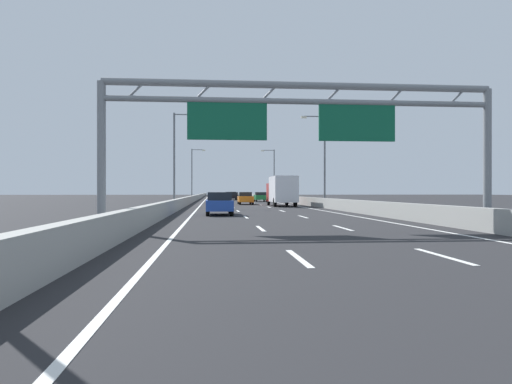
% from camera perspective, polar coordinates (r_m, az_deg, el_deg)
% --- Properties ---
extents(ground_plane, '(260.00, 260.00, 0.00)m').
position_cam_1_polar(ground_plane, '(98.71, -3.02, -0.85)').
color(ground_plane, '#262628').
extents(lane_dash_left_1, '(0.16, 3.00, 0.01)m').
position_cam_1_polar(lane_dash_left_1, '(11.42, 5.16, -7.95)').
color(lane_dash_left_1, white).
rests_on(lane_dash_left_1, ground_plane).
extents(lane_dash_left_2, '(0.16, 3.00, 0.01)m').
position_cam_1_polar(lane_dash_left_2, '(20.29, 0.55, -4.43)').
color(lane_dash_left_2, white).
rests_on(lane_dash_left_2, ground_plane).
extents(lane_dash_left_3, '(0.16, 3.00, 0.01)m').
position_cam_1_polar(lane_dash_left_3, '(29.24, -1.24, -3.05)').
color(lane_dash_left_3, white).
rests_on(lane_dash_left_3, ground_plane).
extents(lane_dash_left_4, '(0.16, 3.00, 0.01)m').
position_cam_1_polar(lane_dash_left_4, '(38.21, -2.18, -2.32)').
color(lane_dash_left_4, white).
rests_on(lane_dash_left_4, ground_plane).
extents(lane_dash_left_5, '(0.16, 3.00, 0.01)m').
position_cam_1_polar(lane_dash_left_5, '(47.20, -2.77, -1.86)').
color(lane_dash_left_5, white).
rests_on(lane_dash_left_5, ground_plane).
extents(lane_dash_left_6, '(0.16, 3.00, 0.01)m').
position_cam_1_polar(lane_dash_left_6, '(56.18, -3.16, -1.55)').
color(lane_dash_left_6, white).
rests_on(lane_dash_left_6, ground_plane).
extents(lane_dash_left_7, '(0.16, 3.00, 0.01)m').
position_cam_1_polar(lane_dash_left_7, '(65.18, -3.45, -1.33)').
color(lane_dash_left_7, white).
rests_on(lane_dash_left_7, ground_plane).
extents(lane_dash_left_8, '(0.16, 3.00, 0.01)m').
position_cam_1_polar(lane_dash_left_8, '(74.17, -3.67, -1.16)').
color(lane_dash_left_8, white).
rests_on(lane_dash_left_8, ground_plane).
extents(lane_dash_left_9, '(0.16, 3.00, 0.01)m').
position_cam_1_polar(lane_dash_left_9, '(83.17, -3.84, -1.02)').
color(lane_dash_left_9, white).
rests_on(lane_dash_left_9, ground_plane).
extents(lane_dash_left_10, '(0.16, 3.00, 0.01)m').
position_cam_1_polar(lane_dash_left_10, '(92.16, -3.98, -0.92)').
color(lane_dash_left_10, white).
rests_on(lane_dash_left_10, ground_plane).
extents(lane_dash_left_11, '(0.16, 3.00, 0.01)m').
position_cam_1_polar(lane_dash_left_11, '(101.16, -4.09, -0.83)').
color(lane_dash_left_11, white).
rests_on(lane_dash_left_11, ground_plane).
extents(lane_dash_left_12, '(0.16, 3.00, 0.01)m').
position_cam_1_polar(lane_dash_left_12, '(110.16, -4.19, -0.75)').
color(lane_dash_left_12, white).
rests_on(lane_dash_left_12, ground_plane).
extents(lane_dash_left_13, '(0.16, 3.00, 0.01)m').
position_cam_1_polar(lane_dash_left_13, '(119.15, -4.27, -0.69)').
color(lane_dash_left_13, white).
rests_on(lane_dash_left_13, ground_plane).
extents(lane_dash_left_14, '(0.16, 3.00, 0.01)m').
position_cam_1_polar(lane_dash_left_14, '(128.15, -4.34, -0.64)').
color(lane_dash_left_14, white).
rests_on(lane_dash_left_14, ground_plane).
extents(lane_dash_left_15, '(0.16, 3.00, 0.01)m').
position_cam_1_polar(lane_dash_left_15, '(137.15, -4.40, -0.59)').
color(lane_dash_left_15, white).
rests_on(lane_dash_left_15, ground_plane).
extents(lane_dash_left_16, '(0.16, 3.00, 0.01)m').
position_cam_1_polar(lane_dash_left_16, '(146.15, -4.45, -0.55)').
color(lane_dash_left_16, white).
rests_on(lane_dash_left_16, ground_plane).
extents(lane_dash_left_17, '(0.16, 3.00, 0.01)m').
position_cam_1_polar(lane_dash_left_17, '(155.15, -4.50, -0.51)').
color(lane_dash_left_17, white).
rests_on(lane_dash_left_17, ground_plane).
extents(lane_dash_right_1, '(0.16, 3.00, 0.01)m').
position_cam_1_polar(lane_dash_right_1, '(12.58, 21.65, -7.21)').
color(lane_dash_right_1, white).
rests_on(lane_dash_right_1, ground_plane).
extents(lane_dash_right_2, '(0.16, 3.00, 0.01)m').
position_cam_1_polar(lane_dash_right_2, '(20.96, 10.42, -4.29)').
color(lane_dash_right_2, white).
rests_on(lane_dash_right_2, ground_plane).
extents(lane_dash_right_3, '(0.16, 3.00, 0.01)m').
position_cam_1_polar(lane_dash_right_3, '(29.71, 5.72, -3.00)').
color(lane_dash_right_3, white).
rests_on(lane_dash_right_3, ground_plane).
extents(lane_dash_right_4, '(0.16, 3.00, 0.01)m').
position_cam_1_polar(lane_dash_right_4, '(38.57, 3.17, -2.29)').
color(lane_dash_right_4, white).
rests_on(lane_dash_right_4, ground_plane).
extents(lane_dash_right_5, '(0.16, 3.00, 0.01)m').
position_cam_1_polar(lane_dash_right_5, '(47.49, 1.58, -1.85)').
color(lane_dash_right_5, white).
rests_on(lane_dash_right_5, ground_plane).
extents(lane_dash_right_6, '(0.16, 3.00, 0.01)m').
position_cam_1_polar(lane_dash_right_6, '(56.43, 0.49, -1.54)').
color(lane_dash_right_6, white).
rests_on(lane_dash_right_6, ground_plane).
extents(lane_dash_right_7, '(0.16, 3.00, 0.01)m').
position_cam_1_polar(lane_dash_right_7, '(65.39, -0.30, -1.32)').
color(lane_dash_right_7, white).
rests_on(lane_dash_right_7, ground_plane).
extents(lane_dash_right_8, '(0.16, 3.00, 0.01)m').
position_cam_1_polar(lane_dash_right_8, '(74.36, -0.90, -1.15)').
color(lane_dash_right_8, white).
rests_on(lane_dash_right_8, ground_plane).
extents(lane_dash_right_9, '(0.16, 3.00, 0.01)m').
position_cam_1_polar(lane_dash_right_9, '(83.33, -1.37, -1.02)').
color(lane_dash_right_9, white).
rests_on(lane_dash_right_9, ground_plane).
extents(lane_dash_right_10, '(0.16, 3.00, 0.01)m').
position_cam_1_polar(lane_dash_right_10, '(92.31, -1.74, -0.91)').
color(lane_dash_right_10, white).
rests_on(lane_dash_right_10, ground_plane).
extents(lane_dash_right_11, '(0.16, 3.00, 0.01)m').
position_cam_1_polar(lane_dash_right_11, '(101.29, -2.06, -0.83)').
color(lane_dash_right_11, white).
rests_on(lane_dash_right_11, ground_plane).
extents(lane_dash_right_12, '(0.16, 3.00, 0.01)m').
position_cam_1_polar(lane_dash_right_12, '(110.28, -2.32, -0.75)').
color(lane_dash_right_12, white).
rests_on(lane_dash_right_12, ground_plane).
extents(lane_dash_right_13, '(0.16, 3.00, 0.01)m').
position_cam_1_polar(lane_dash_right_13, '(119.27, -2.54, -0.69)').
color(lane_dash_right_13, white).
rests_on(lane_dash_right_13, ground_plane).
extents(lane_dash_right_14, '(0.16, 3.00, 0.01)m').
position_cam_1_polar(lane_dash_right_14, '(128.26, -2.73, -0.64)').
color(lane_dash_right_14, white).
rests_on(lane_dash_right_14, ground_plane).
extents(lane_dash_right_15, '(0.16, 3.00, 0.01)m').
position_cam_1_polar(lane_dash_right_15, '(137.25, -2.89, -0.59)').
color(lane_dash_right_15, white).
rests_on(lane_dash_right_15, ground_plane).
extents(lane_dash_right_16, '(0.16, 3.00, 0.01)m').
position_cam_1_polar(lane_dash_right_16, '(146.24, -3.04, -0.55)').
color(lane_dash_right_16, white).
rests_on(lane_dash_right_16, ground_plane).
extents(lane_dash_right_17, '(0.16, 3.00, 0.01)m').
position_cam_1_polar(lane_dash_right_17, '(155.24, -3.17, -0.51)').
color(lane_dash_right_17, white).
rests_on(lane_dash_right_17, ground_plane).
extents(edge_line_left, '(0.16, 176.00, 0.01)m').
position_cam_1_polar(edge_line_left, '(86.65, -6.18, -0.98)').
color(edge_line_left, white).
rests_on(edge_line_left, ground_plane).
extents(edge_line_right, '(0.16, 176.00, 0.01)m').
position_cam_1_polar(edge_line_right, '(87.12, 0.74, -0.97)').
color(edge_line_right, white).
rests_on(edge_line_right, ground_plane).
extents(barrier_left, '(0.45, 220.00, 0.95)m').
position_cam_1_polar(barrier_left, '(108.67, -6.86, -0.52)').
color(barrier_left, '#9E9E99').
rests_on(barrier_left, ground_plane).
extents(barrier_right, '(0.45, 220.00, 0.95)m').
position_cam_1_polar(barrier_right, '(109.16, 0.40, -0.52)').
color(barrier_right, '#9E9E99').
rests_on(barrier_right, ground_plane).
extents(sign_gantry, '(17.30, 0.36, 6.36)m').
position_cam_1_polar(sign_gantry, '(20.77, 5.31, 9.07)').
color(sign_gantry, gray).
rests_on(sign_gantry, ground_plane).
extents(streetlamp_left_mid, '(2.58, 0.28, 9.50)m').
position_cam_1_polar(streetlamp_left_mid, '(48.22, -9.57, 4.59)').
color(streetlamp_left_mid, slate).
rests_on(streetlamp_left_mid, ground_plane).
extents(streetlamp_right_mid, '(2.58, 0.28, 9.50)m').
position_cam_1_polar(streetlamp_right_mid, '(49.39, 8.03, 4.48)').
color(streetlamp_right_mid, slate).
rests_on(streetlamp_right_mid, ground_plane).
extents(streetlamp_left_far, '(2.58, 0.28, 9.50)m').
position_cam_1_polar(streetlamp_left_far, '(88.35, -7.60, 2.54)').
color(streetlamp_left_far, slate).
rests_on(streetlamp_left_far, ground_plane).
extents(streetlamp_right_far, '(2.58, 0.28, 9.50)m').
position_cam_1_polar(streetlamp_right_far, '(89.00, 2.06, 2.52)').
color(streetlamp_right_far, slate).
rests_on(streetlamp_right_far, ground_plane).
extents(orange_car, '(1.74, 4.68, 1.52)m').
position_cam_1_polar(orange_car, '(57.86, -1.30, -0.74)').
color(orange_car, orange).
rests_on(orange_car, ground_plane).
extents(black_car, '(1.84, 4.18, 1.45)m').
position_cam_1_polar(black_car, '(86.10, -2.76, -0.50)').
color(black_car, black).
rests_on(black_car, ground_plane).
extents(blue_car, '(1.78, 4.52, 1.55)m').
position_cam_1_polar(blue_car, '(32.11, -4.44, -1.40)').
color(blue_car, '#2347AD').
rests_on(blue_car, ground_plane).
extents(white_car, '(1.87, 4.46, 1.50)m').
position_cam_1_polar(white_car, '(113.47, -3.26, -0.34)').
color(white_car, silver).
rests_on(white_car, ground_plane).
extents(green_car, '(1.77, 4.49, 1.48)m').
position_cam_1_polar(green_car, '(73.40, 0.54, -0.57)').
color(green_car, '#1E7A38').
rests_on(green_car, ground_plane).
extents(silver_car, '(1.85, 4.25, 1.52)m').
position_cam_1_polar(silver_car, '(92.81, -2.93, -0.44)').
color(silver_car, '#A8ADB2').
rests_on(silver_car, ground_plane).
extents(box_truck, '(2.41, 7.93, 3.20)m').
position_cam_1_polar(box_truck, '(51.17, 3.13, 0.22)').
color(box_truck, '#B21E19').
rests_on(box_truck, ground_plane).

